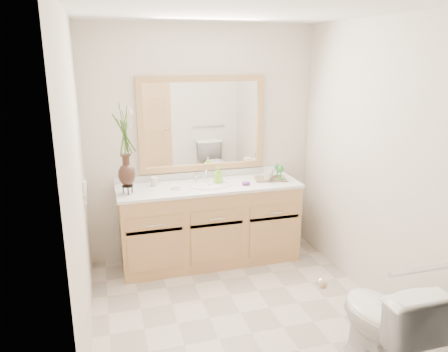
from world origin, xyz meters
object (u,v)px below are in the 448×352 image
object	(u,v)px
flower_vase	(125,138)
toilet	(383,323)
tumbler	(154,182)
soap_bottle	(218,175)
tray	(270,179)

from	to	relation	value
flower_vase	toilet	bearing A→B (deg)	-51.22
tumbler	soap_bottle	xyz separation A→B (m)	(0.64, -0.06, 0.03)
tumbler	soap_bottle	distance (m)	0.65
flower_vase	soap_bottle	distance (m)	1.03
soap_bottle	tray	distance (m)	0.56
toilet	tumbler	world-z (taller)	tumbler
tumbler	tray	size ratio (longest dim) A/B	0.28
soap_bottle	tray	size ratio (longest dim) A/B	0.46
soap_bottle	toilet	bearing A→B (deg)	-78.60
tray	flower_vase	bearing A→B (deg)	-164.72
tumbler	tray	xyz separation A→B (m)	(1.20, -0.11, -0.04)
tumbler	soap_bottle	bearing A→B (deg)	-5.19
toilet	flower_vase	xyz separation A→B (m)	(-1.51, 1.88, 0.99)
soap_bottle	tray	bearing A→B (deg)	-10.75
tumbler	toilet	bearing A→B (deg)	-58.92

